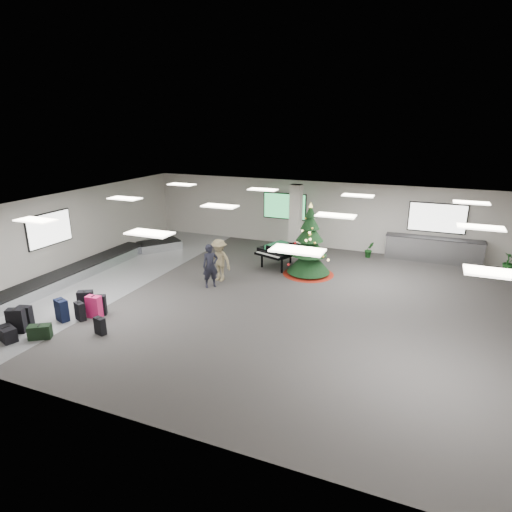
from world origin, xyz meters
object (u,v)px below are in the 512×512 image
at_px(service_counter, 433,249).
at_px(traveler_b, 219,260).
at_px(potted_plant_left, 369,250).
at_px(christmas_tree, 309,250).
at_px(traveler_a, 210,266).
at_px(pink_suitcase, 94,307).
at_px(grand_piano, 281,250).
at_px(potted_plant_right, 509,262).
at_px(baggage_carousel, 94,267).

bearing_deg(service_counter, traveler_b, -143.22).
bearing_deg(traveler_b, potted_plant_left, 58.34).
distance_m(christmas_tree, potted_plant_left, 3.79).
bearing_deg(traveler_b, service_counter, 48.51).
relative_size(christmas_tree, traveler_a, 1.79).
relative_size(pink_suitcase, potted_plant_left, 0.99).
distance_m(service_counter, traveler_a, 9.93).
bearing_deg(grand_piano, potted_plant_right, 38.92).
distance_m(traveler_a, potted_plant_left, 7.72).
relative_size(christmas_tree, grand_piano, 1.37).
distance_m(grand_piano, traveler_a, 3.58).
xyz_separation_m(pink_suitcase, traveler_b, (2.14, 4.42, 0.47)).
bearing_deg(traveler_b, traveler_a, -77.73).
distance_m(christmas_tree, grand_piano, 1.45).
relative_size(pink_suitcase, christmas_tree, 0.25).
xyz_separation_m(potted_plant_left, potted_plant_right, (5.57, 0.29, 0.02)).
xyz_separation_m(christmas_tree, traveler_a, (-2.98, -2.73, -0.18)).
relative_size(baggage_carousel, service_counter, 2.40).
relative_size(pink_suitcase, traveler_a, 0.45).
height_order(service_counter, christmas_tree, christmas_tree).
bearing_deg(potted_plant_right, pink_suitcase, -141.85).
height_order(baggage_carousel, grand_piano, grand_piano).
height_order(baggage_carousel, traveler_a, traveler_a).
bearing_deg(potted_plant_right, baggage_carousel, -157.37).
distance_m(service_counter, grand_piano, 6.77).
bearing_deg(baggage_carousel, grand_piano, 27.06).
bearing_deg(baggage_carousel, potted_plant_left, 31.64).
bearing_deg(grand_piano, potted_plant_left, 59.87).
height_order(pink_suitcase, christmas_tree, christmas_tree).
relative_size(service_counter, traveler_a, 2.47).
bearing_deg(baggage_carousel, traveler_b, 11.39).
xyz_separation_m(baggage_carousel, grand_piano, (6.89, 3.52, 0.51)).
xyz_separation_m(christmas_tree, traveler_b, (-2.99, -2.01, -0.18)).
height_order(pink_suitcase, traveler_b, traveler_b).
bearing_deg(traveler_b, baggage_carousel, -156.88).
relative_size(traveler_b, potted_plant_left, 2.24).
bearing_deg(baggage_carousel, traveler_a, 3.67).
relative_size(service_counter, christmas_tree, 1.38).
bearing_deg(grand_piano, traveler_b, -103.73).
xyz_separation_m(service_counter, potted_plant_right, (2.90, -0.17, -0.16)).
xyz_separation_m(pink_suitcase, potted_plant_left, (7.07, 9.63, 0.01)).
xyz_separation_m(baggage_carousel, potted_plant_left, (10.17, 6.27, 0.16)).
bearing_deg(traveler_b, potted_plant_right, 39.41).
distance_m(pink_suitcase, christmas_tree, 8.25).
distance_m(christmas_tree, potted_plant_right, 8.30).
xyz_separation_m(christmas_tree, potted_plant_right, (7.50, 3.50, -0.62)).
distance_m(grand_piano, potted_plant_left, 4.30).
relative_size(pink_suitcase, grand_piano, 0.34).
bearing_deg(traveler_a, baggage_carousel, 140.51).
bearing_deg(potted_plant_right, potted_plant_left, -176.97).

